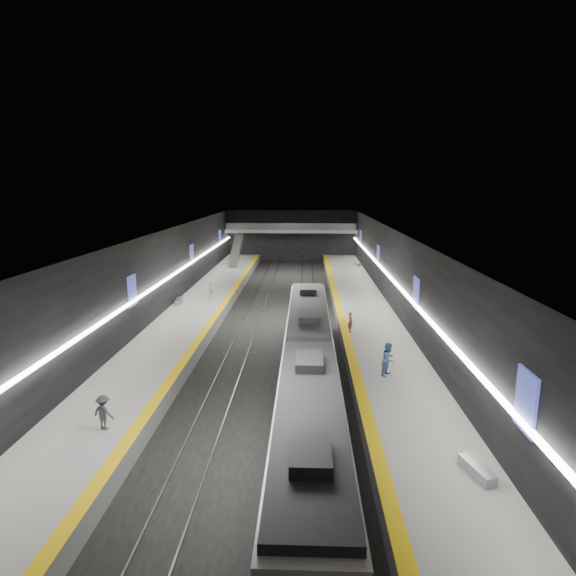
{
  "coord_description": "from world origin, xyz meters",
  "views": [
    {
      "loc": [
        2.33,
        -40.63,
        11.76
      ],
      "look_at": [
        0.62,
        4.13,
        2.2
      ],
      "focal_mm": 30.0,
      "sensor_mm": 36.0,
      "label": 1
    }
  ],
  "objects_px": {
    "train": "(309,371)",
    "bench_right_near": "(477,470)",
    "passenger_right_a": "(351,322)",
    "bench_left_far": "(179,301)",
    "escalator": "(236,250)",
    "passenger_left_a": "(211,291)",
    "passenger_left_b": "(104,413)",
    "bench_right_far": "(357,264)",
    "passenger_right_b": "(388,359)"
  },
  "relations": [
    {
      "from": "bench_right_near",
      "to": "train",
      "type": "bearing_deg",
      "value": 114.93
    },
    {
      "from": "bench_right_near",
      "to": "passenger_left_b",
      "type": "height_order",
      "value": "passenger_left_b"
    },
    {
      "from": "passenger_right_a",
      "to": "train",
      "type": "bearing_deg",
      "value": 157.37
    },
    {
      "from": "bench_right_far",
      "to": "passenger_left_b",
      "type": "height_order",
      "value": "passenger_left_b"
    },
    {
      "from": "bench_right_far",
      "to": "passenger_right_b",
      "type": "height_order",
      "value": "passenger_right_b"
    },
    {
      "from": "train",
      "to": "passenger_left_a",
      "type": "bearing_deg",
      "value": 113.81
    },
    {
      "from": "train",
      "to": "passenger_left_b",
      "type": "height_order",
      "value": "train"
    },
    {
      "from": "passenger_left_a",
      "to": "bench_right_near",
      "type": "bearing_deg",
      "value": 24.39
    },
    {
      "from": "escalator",
      "to": "passenger_left_b",
      "type": "relative_size",
      "value": 4.96
    },
    {
      "from": "train",
      "to": "bench_right_far",
      "type": "relative_size",
      "value": 18.72
    },
    {
      "from": "bench_left_far",
      "to": "passenger_left_b",
      "type": "distance_m",
      "value": 23.72
    },
    {
      "from": "train",
      "to": "bench_right_near",
      "type": "xyz_separation_m",
      "value": [
        6.36,
        -7.25,
        -0.98
      ]
    },
    {
      "from": "escalator",
      "to": "bench_left_far",
      "type": "relative_size",
      "value": 4.48
    },
    {
      "from": "train",
      "to": "passenger_left_a",
      "type": "relative_size",
      "value": 18.18
    },
    {
      "from": "passenger_right_b",
      "to": "passenger_right_a",
      "type": "bearing_deg",
      "value": 46.14
    },
    {
      "from": "escalator",
      "to": "passenger_left_b",
      "type": "xyz_separation_m",
      "value": [
        0.8,
        -47.08,
        -1.09
      ]
    },
    {
      "from": "bench_right_far",
      "to": "passenger_left_b",
      "type": "relative_size",
      "value": 1.0
    },
    {
      "from": "bench_left_far",
      "to": "bench_right_near",
      "type": "relative_size",
      "value": 0.99
    },
    {
      "from": "train",
      "to": "bench_left_far",
      "type": "height_order",
      "value": "train"
    },
    {
      "from": "bench_right_near",
      "to": "bench_right_far",
      "type": "distance_m",
      "value": 48.88
    },
    {
      "from": "passenger_right_a",
      "to": "passenger_right_b",
      "type": "distance_m",
      "value": 8.45
    },
    {
      "from": "bench_left_far",
      "to": "passenger_right_b",
      "type": "distance_m",
      "value": 23.59
    },
    {
      "from": "train",
      "to": "passenger_left_a",
      "type": "height_order",
      "value": "train"
    },
    {
      "from": "train",
      "to": "passenger_right_b",
      "type": "xyz_separation_m",
      "value": [
        4.61,
        2.51,
        -0.22
      ]
    },
    {
      "from": "passenger_right_b",
      "to": "passenger_left_b",
      "type": "height_order",
      "value": "passenger_right_b"
    },
    {
      "from": "passenger_right_a",
      "to": "passenger_left_a",
      "type": "distance_m",
      "value": 16.25
    },
    {
      "from": "bench_right_near",
      "to": "passenger_right_b",
      "type": "distance_m",
      "value": 9.94
    },
    {
      "from": "bench_left_far",
      "to": "passenger_left_a",
      "type": "distance_m",
      "value": 3.34
    },
    {
      "from": "bench_right_far",
      "to": "passenger_left_b",
      "type": "bearing_deg",
      "value": -127.21
    },
    {
      "from": "escalator",
      "to": "passenger_left_a",
      "type": "xyz_separation_m",
      "value": [
        0.65,
        -21.59,
        -1.07
      ]
    },
    {
      "from": "bench_right_far",
      "to": "bench_right_near",
      "type": "bearing_deg",
      "value": -108.53
    },
    {
      "from": "bench_right_near",
      "to": "passenger_left_a",
      "type": "relative_size",
      "value": 1.09
    },
    {
      "from": "bench_left_far",
      "to": "bench_right_near",
      "type": "bearing_deg",
      "value": -60.46
    },
    {
      "from": "bench_right_far",
      "to": "train",
      "type": "bearing_deg",
      "value": -117.29
    },
    {
      "from": "passenger_left_b",
      "to": "bench_right_near",
      "type": "bearing_deg",
      "value": -171.67
    },
    {
      "from": "bench_right_near",
      "to": "passenger_left_b",
      "type": "xyz_separation_m",
      "value": [
        -15.55,
        2.95,
        0.59
      ]
    },
    {
      "from": "escalator",
      "to": "passenger_left_a",
      "type": "height_order",
      "value": "escalator"
    },
    {
      "from": "passenger_left_b",
      "to": "bench_right_far",
      "type": "bearing_deg",
      "value": -90.18
    },
    {
      "from": "bench_right_near",
      "to": "bench_right_far",
      "type": "height_order",
      "value": "bench_right_near"
    },
    {
      "from": "bench_left_far",
      "to": "bench_right_far",
      "type": "relative_size",
      "value": 1.11
    },
    {
      "from": "passenger_right_b",
      "to": "passenger_left_b",
      "type": "xyz_separation_m",
      "value": [
        -13.8,
        -6.81,
        -0.17
      ]
    },
    {
      "from": "train",
      "to": "bench_right_far",
      "type": "height_order",
      "value": "train"
    },
    {
      "from": "escalator",
      "to": "passenger_right_b",
      "type": "bearing_deg",
      "value": -70.06
    },
    {
      "from": "escalator",
      "to": "passenger_right_b",
      "type": "xyz_separation_m",
      "value": [
        14.61,
        -40.27,
        -0.92
      ]
    },
    {
      "from": "bench_right_near",
      "to": "escalator",
      "type": "bearing_deg",
      "value": 91.8
    },
    {
      "from": "bench_left_far",
      "to": "bench_right_near",
      "type": "distance_m",
      "value": 32.23
    },
    {
      "from": "bench_left_far",
      "to": "bench_right_far",
      "type": "bearing_deg",
      "value": 44.74
    },
    {
      "from": "passenger_right_a",
      "to": "bench_left_far",
      "type": "bearing_deg",
      "value": 54.74
    },
    {
      "from": "passenger_right_b",
      "to": "passenger_left_b",
      "type": "bearing_deg",
      "value": 152.67
    },
    {
      "from": "escalator",
      "to": "bench_right_near",
      "type": "relative_size",
      "value": 4.43
    }
  ]
}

